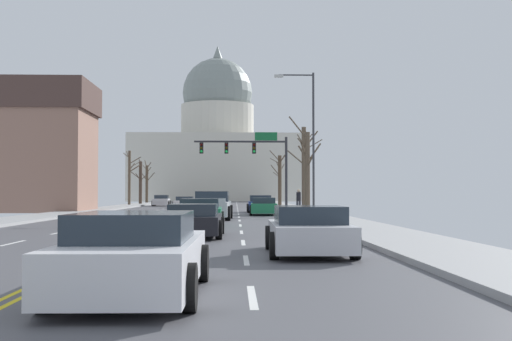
% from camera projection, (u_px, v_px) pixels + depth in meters
% --- Properties ---
extents(ground, '(20.00, 180.00, 0.20)m').
position_uv_depth(ground, '(180.00, 218.00, 38.79)').
color(ground, '#4D4D52').
extents(signal_gantry, '(7.91, 0.41, 6.50)m').
position_uv_depth(signal_gantry, '(252.00, 154.00, 55.14)').
color(signal_gantry, '#28282D').
rests_on(signal_gantry, ground).
extents(street_lamp_right, '(2.54, 0.24, 8.97)m').
position_uv_depth(street_lamp_right, '(309.00, 131.00, 41.12)').
color(street_lamp_right, '#333338').
rests_on(street_lamp_right, ground).
extents(capitol_building, '(30.16, 22.68, 28.88)m').
position_uv_depth(capitol_building, '(217.00, 150.00, 121.00)').
color(capitol_building, beige).
rests_on(capitol_building, ground).
extents(sedan_near_00, '(2.01, 4.28, 1.32)m').
position_uv_depth(sedan_near_00, '(260.00, 204.00, 50.19)').
color(sedan_near_00, navy).
rests_on(sedan_near_00, ground).
extents(sedan_near_01, '(2.04, 4.46, 1.18)m').
position_uv_depth(sedan_near_01, '(264.00, 207.00, 44.45)').
color(sedan_near_01, '#1E7247').
rests_on(sedan_near_01, ground).
extents(pickup_truck_near_02, '(2.42, 5.38, 1.60)m').
position_uv_depth(pickup_truck_near_02, '(212.00, 207.00, 37.18)').
color(pickup_truck_near_02, '#ADB2B7').
rests_on(pickup_truck_near_02, ground).
extents(sedan_near_03, '(2.15, 4.49, 1.26)m').
position_uv_depth(sedan_near_03, '(200.00, 213.00, 29.57)').
color(sedan_near_03, '#1E7247').
rests_on(sedan_near_03, ground).
extents(sedan_near_04, '(2.04, 4.70, 1.15)m').
position_uv_depth(sedan_near_04, '(194.00, 221.00, 22.71)').
color(sedan_near_04, black).
rests_on(sedan_near_04, ground).
extents(sedan_near_05, '(2.12, 4.46, 1.20)m').
position_uv_depth(sedan_near_05, '(309.00, 231.00, 16.31)').
color(sedan_near_05, silver).
rests_on(sedan_near_05, ground).
extents(sedan_near_06, '(2.09, 4.71, 1.25)m').
position_uv_depth(sedan_near_06, '(135.00, 255.00, 9.79)').
color(sedan_near_06, silver).
rests_on(sedan_near_06, ground).
extents(sedan_oncoming_00, '(2.12, 4.22, 1.13)m').
position_uv_depth(sedan_oncoming_00, '(185.00, 203.00, 64.49)').
color(sedan_oncoming_00, silver).
rests_on(sedan_oncoming_00, ground).
extents(sedan_oncoming_01, '(2.06, 4.53, 1.24)m').
position_uv_depth(sedan_oncoming_01, '(161.00, 201.00, 73.52)').
color(sedan_oncoming_01, silver).
rests_on(sedan_oncoming_01, ground).
extents(flank_building_00, '(14.03, 7.49, 10.29)m').
position_uv_depth(flank_building_00, '(3.00, 146.00, 51.84)').
color(flank_building_00, '#8C6656').
rests_on(flank_building_00, ground).
extents(flank_building_01, '(9.68, 9.85, 8.58)m').
position_uv_depth(flank_building_01, '(41.00, 166.00, 69.58)').
color(flank_building_01, slate).
rests_on(flank_building_01, ground).
extents(bare_tree_00, '(2.26, 1.81, 6.55)m').
position_uv_depth(bare_tree_00, '(307.00, 170.00, 43.75)').
color(bare_tree_00, brown).
rests_on(bare_tree_00, ground).
extents(bare_tree_01, '(2.46, 1.96, 5.55)m').
position_uv_depth(bare_tree_01, '(140.00, 182.00, 80.98)').
color(bare_tree_01, '#423328').
rests_on(bare_tree_01, ground).
extents(bare_tree_02, '(2.69, 1.80, 6.47)m').
position_uv_depth(bare_tree_02, '(304.00, 167.00, 50.44)').
color(bare_tree_02, brown).
rests_on(bare_tree_02, ground).
extents(bare_tree_03, '(2.20, 1.61, 6.18)m').
position_uv_depth(bare_tree_03, '(130.00, 176.00, 74.71)').
color(bare_tree_03, brown).
rests_on(bare_tree_03, ground).
extents(bare_tree_04, '(1.87, 2.23, 5.97)m').
position_uv_depth(bare_tree_04, '(280.00, 179.00, 71.79)').
color(bare_tree_04, '#4C3D2D').
rests_on(bare_tree_04, ground).
extents(bare_tree_05, '(1.98, 2.29, 5.89)m').
position_uv_depth(bare_tree_05, '(147.00, 183.00, 89.90)').
color(bare_tree_05, '#4C3D2D').
rests_on(bare_tree_05, ground).
extents(pedestrian_00, '(0.35, 0.34, 1.64)m').
position_uv_depth(pedestrian_00, '(299.00, 199.00, 48.71)').
color(pedestrian_00, '#33333D').
rests_on(pedestrian_00, ground).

